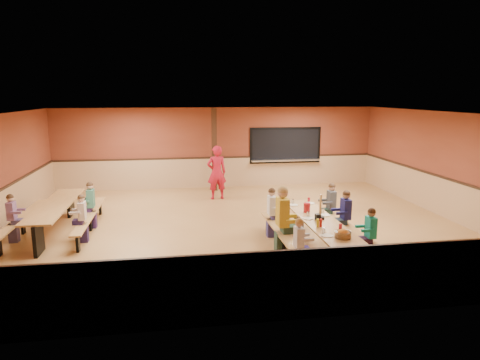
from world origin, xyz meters
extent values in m
plane|color=#9D6D3B|center=(0.00, 0.00, 0.00)|extent=(12.00, 12.00, 0.00)
cube|color=brown|center=(0.00, 5.00, 1.50)|extent=(12.00, 0.04, 3.00)
cube|color=brown|center=(0.00, -5.00, 1.50)|extent=(12.00, 0.04, 3.00)
cube|color=brown|center=(6.00, 0.00, 1.50)|extent=(0.04, 10.00, 3.00)
cube|color=white|center=(0.00, 0.00, 3.00)|extent=(12.00, 10.00, 0.04)
cube|color=black|center=(2.60, 4.97, 1.55)|extent=(2.60, 0.06, 1.20)
cube|color=silver|center=(2.60, 4.88, 0.98)|extent=(2.70, 0.28, 0.06)
cube|color=black|center=(-0.20, 4.40, 1.50)|extent=(0.18, 0.18, 3.00)
cube|color=#B98749|center=(1.50, -2.17, 0.72)|extent=(0.75, 3.60, 0.04)
cube|color=black|center=(1.50, -3.72, 0.35)|extent=(0.08, 0.60, 0.70)
cube|color=black|center=(1.50, -0.62, 0.35)|extent=(0.08, 0.60, 0.70)
cube|color=#B98749|center=(0.68, -2.17, 0.43)|extent=(0.26, 3.60, 0.04)
cube|color=black|center=(0.68, -2.17, 0.21)|extent=(0.06, 0.18, 0.41)
cube|color=#B98749|center=(2.33, -2.17, 0.43)|extent=(0.26, 3.60, 0.04)
cube|color=black|center=(2.33, -2.17, 0.21)|extent=(0.06, 0.18, 0.41)
cube|color=#B98749|center=(-4.68, 0.18, 0.72)|extent=(0.75, 3.60, 0.04)
cube|color=black|center=(-4.68, -1.37, 0.35)|extent=(0.08, 0.60, 0.70)
cube|color=black|center=(-4.68, 1.73, 0.35)|extent=(0.08, 0.60, 0.70)
cube|color=#B98749|center=(-5.50, 0.18, 0.43)|extent=(0.26, 3.60, 0.04)
cube|color=black|center=(-5.50, 0.18, 0.21)|extent=(0.06, 0.18, 0.41)
cube|color=#B98749|center=(-3.85, 0.18, 0.43)|extent=(0.26, 3.60, 0.04)
cube|color=black|center=(-3.85, 0.18, 0.21)|extent=(0.06, 0.18, 0.41)
imported|color=red|center=(-0.26, 3.08, 0.91)|extent=(0.72, 0.52, 1.81)
cylinder|color=#AF1722|center=(1.41, -1.55, 0.85)|extent=(0.16, 0.16, 0.22)
cube|color=black|center=(1.46, -2.18, 0.80)|extent=(0.10, 0.14, 0.13)
cylinder|color=yellow|center=(1.29, -2.68, 0.82)|extent=(0.06, 0.06, 0.17)
cylinder|color=#B2140F|center=(1.35, -2.68, 0.82)|extent=(0.06, 0.06, 0.17)
cube|color=black|center=(1.53, -2.14, 0.77)|extent=(0.16, 0.16, 0.06)
cube|color=#B98749|center=(1.53, -2.14, 1.05)|extent=(0.02, 0.09, 0.50)
camera|label=1|loc=(-1.67, -10.95, 3.49)|focal=32.00mm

